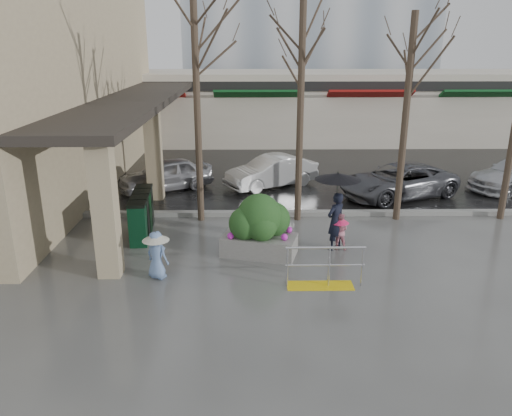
{
  "coord_description": "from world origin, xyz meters",
  "views": [
    {
      "loc": [
        -0.39,
        -12.02,
        5.58
      ],
      "look_at": [
        -0.22,
        0.89,
        1.3
      ],
      "focal_mm": 35.0,
      "sensor_mm": 36.0,
      "label": 1
    }
  ],
  "objects_px": {
    "tree_west": "(195,60)",
    "child_blue": "(156,251)",
    "tree_mideast": "(410,68)",
    "car_c": "(398,181)",
    "tree_midwest": "(302,55)",
    "car_b": "(272,172)",
    "child_pink": "(339,229)",
    "news_boxes": "(142,214)",
    "woman": "(337,203)",
    "planter": "(260,226)",
    "car_a": "(166,174)",
    "handrail": "(323,272)"
  },
  "relations": [
    {
      "from": "tree_mideast",
      "to": "car_c",
      "type": "bearing_deg",
      "value": 73.52
    },
    {
      "from": "news_boxes",
      "to": "car_b",
      "type": "distance_m",
      "value": 6.72
    },
    {
      "from": "planter",
      "to": "news_boxes",
      "type": "bearing_deg",
      "value": 155.87
    },
    {
      "from": "tree_west",
      "to": "car_b",
      "type": "distance_m",
      "value": 6.48
    },
    {
      "from": "planter",
      "to": "car_a",
      "type": "relative_size",
      "value": 0.59
    },
    {
      "from": "child_blue",
      "to": "planter",
      "type": "xyz_separation_m",
      "value": [
        2.57,
        1.42,
        0.11
      ]
    },
    {
      "from": "woman",
      "to": "news_boxes",
      "type": "relative_size",
      "value": 0.97
    },
    {
      "from": "car_c",
      "to": "tree_west",
      "type": "bearing_deg",
      "value": -93.51
    },
    {
      "from": "news_boxes",
      "to": "car_b",
      "type": "relative_size",
      "value": 0.61
    },
    {
      "from": "tree_midwest",
      "to": "news_boxes",
      "type": "relative_size",
      "value": 2.99
    },
    {
      "from": "tree_midwest",
      "to": "woman",
      "type": "distance_m",
      "value": 4.67
    },
    {
      "from": "tree_midwest",
      "to": "planter",
      "type": "xyz_separation_m",
      "value": [
        -1.32,
        -2.87,
        -4.4
      ]
    },
    {
      "from": "tree_mideast",
      "to": "planter",
      "type": "distance_m",
      "value": 6.77
    },
    {
      "from": "news_boxes",
      "to": "car_a",
      "type": "relative_size",
      "value": 0.63
    },
    {
      "from": "news_boxes",
      "to": "child_pink",
      "type": "bearing_deg",
      "value": -16.49
    },
    {
      "from": "tree_mideast",
      "to": "woman",
      "type": "distance_m",
      "value": 4.96
    },
    {
      "from": "child_blue",
      "to": "car_c",
      "type": "distance_m",
      "value": 10.42
    },
    {
      "from": "news_boxes",
      "to": "planter",
      "type": "bearing_deg",
      "value": -28.89
    },
    {
      "from": "child_blue",
      "to": "planter",
      "type": "distance_m",
      "value": 2.94
    },
    {
      "from": "car_c",
      "to": "news_boxes",
      "type": "bearing_deg",
      "value": -89.54
    },
    {
      "from": "child_pink",
      "to": "planter",
      "type": "xyz_separation_m",
      "value": [
        -2.27,
        -0.38,
        0.24
      ]
    },
    {
      "from": "handrail",
      "to": "car_c",
      "type": "relative_size",
      "value": 0.42
    },
    {
      "from": "tree_midwest",
      "to": "car_b",
      "type": "bearing_deg",
      "value": 99.92
    },
    {
      "from": "woman",
      "to": "tree_west",
      "type": "bearing_deg",
      "value": -70.16
    },
    {
      "from": "car_a",
      "to": "child_pink",
      "type": "bearing_deg",
      "value": 16.13
    },
    {
      "from": "car_b",
      "to": "car_c",
      "type": "bearing_deg",
      "value": 41.67
    },
    {
      "from": "tree_west",
      "to": "child_blue",
      "type": "relative_size",
      "value": 5.52
    },
    {
      "from": "handrail",
      "to": "tree_midwest",
      "type": "distance_m",
      "value": 6.83
    },
    {
      "from": "tree_midwest",
      "to": "news_boxes",
      "type": "xyz_separation_m",
      "value": [
        -4.87,
        -1.28,
        -4.59
      ]
    },
    {
      "from": "child_pink",
      "to": "car_c",
      "type": "relative_size",
      "value": 0.23
    },
    {
      "from": "tree_west",
      "to": "child_blue",
      "type": "xyz_separation_m",
      "value": [
        -0.69,
        -4.3,
        -4.36
      ]
    },
    {
      "from": "tree_midwest",
      "to": "child_blue",
      "type": "relative_size",
      "value": 5.68
    },
    {
      "from": "car_b",
      "to": "child_blue",
      "type": "bearing_deg",
      "value": -51.73
    },
    {
      "from": "car_c",
      "to": "child_blue",
      "type": "bearing_deg",
      "value": -71.88
    },
    {
      "from": "tree_mideast",
      "to": "car_b",
      "type": "xyz_separation_m",
      "value": [
        -4.0,
        3.98,
        -4.23
      ]
    },
    {
      "from": "handrail",
      "to": "child_blue",
      "type": "xyz_separation_m",
      "value": [
        -4.05,
        0.5,
        0.34
      ]
    },
    {
      "from": "tree_mideast",
      "to": "car_c",
      "type": "xyz_separation_m",
      "value": [
        0.73,
        2.48,
        -4.23
      ]
    },
    {
      "from": "tree_midwest",
      "to": "car_c",
      "type": "distance_m",
      "value": 6.6
    },
    {
      "from": "child_blue",
      "to": "child_pink",
      "type": "bearing_deg",
      "value": -129.83
    },
    {
      "from": "tree_midwest",
      "to": "planter",
      "type": "bearing_deg",
      "value": -114.68
    },
    {
      "from": "child_pink",
      "to": "news_boxes",
      "type": "distance_m",
      "value": 5.94
    },
    {
      "from": "woman",
      "to": "planter",
      "type": "relative_size",
      "value": 1.03
    },
    {
      "from": "tree_midwest",
      "to": "tree_mideast",
      "type": "xyz_separation_m",
      "value": [
        3.3,
        -0.0,
        -0.37
      ]
    },
    {
      "from": "child_pink",
      "to": "car_a",
      "type": "height_order",
      "value": "car_a"
    },
    {
      "from": "tree_midwest",
      "to": "car_a",
      "type": "height_order",
      "value": "tree_midwest"
    },
    {
      "from": "woman",
      "to": "child_blue",
      "type": "relative_size",
      "value": 1.84
    },
    {
      "from": "tree_west",
      "to": "car_a",
      "type": "relative_size",
      "value": 1.84
    },
    {
      "from": "planter",
      "to": "news_boxes",
      "type": "distance_m",
      "value": 3.9
    },
    {
      "from": "child_blue",
      "to": "tree_mideast",
      "type": "bearing_deg",
      "value": -119.47
    },
    {
      "from": "tree_midwest",
      "to": "car_b",
      "type": "xyz_separation_m",
      "value": [
        -0.7,
        3.98,
        -4.6
      ]
    }
  ]
}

